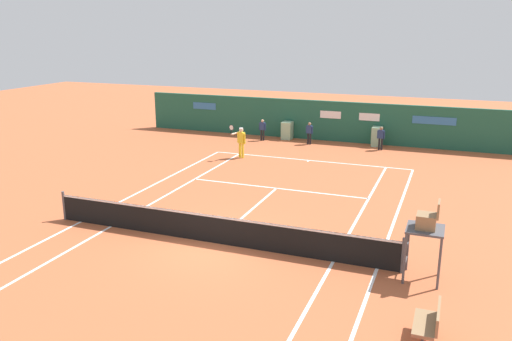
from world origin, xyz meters
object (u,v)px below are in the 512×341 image
(umpire_chair, at_px, (426,227))
(player_on_baseline, at_px, (241,140))
(ball_kid_right_post, at_px, (381,137))
(player_bench, at_px, (430,321))
(tennis_ball_by_sideline, at_px, (129,205))
(ball_kid_centre_post, at_px, (262,128))
(ball_kid_left_post, at_px, (309,132))

(umpire_chair, relative_size, player_on_baseline, 1.26)
(player_on_baseline, height_order, ball_kid_right_post, player_on_baseline)
(player_bench, distance_m, player_on_baseline, 17.68)
(umpire_chair, xyz_separation_m, player_on_baseline, (-10.13, 11.15, -0.57))
(umpire_chair, bearing_deg, tennis_ball_by_sideline, 78.26)
(umpire_chair, xyz_separation_m, player_bench, (0.36, -3.08, -1.05))
(umpire_chair, bearing_deg, ball_kid_right_post, 12.22)
(umpire_chair, distance_m, tennis_ball_by_sideline, 11.59)
(player_bench, bearing_deg, ball_kid_centre_post, 30.24)
(ball_kid_centre_post, height_order, tennis_ball_by_sideline, ball_kid_centre_post)
(player_on_baseline, relative_size, ball_kid_right_post, 1.38)
(tennis_ball_by_sideline, bearing_deg, ball_kid_centre_post, 87.22)
(player_on_baseline, distance_m, ball_kid_right_post, 8.14)
(ball_kid_left_post, distance_m, tennis_ball_by_sideline, 13.89)
(umpire_chair, height_order, ball_kid_right_post, umpire_chair)
(player_on_baseline, xyz_separation_m, ball_kid_left_post, (2.52, 4.58, -0.22))
(ball_kid_right_post, height_order, tennis_ball_by_sideline, ball_kid_right_post)
(ball_kid_left_post, relative_size, ball_kid_right_post, 0.99)
(ball_kid_right_post, bearing_deg, player_on_baseline, 43.57)
(ball_kid_centre_post, xyz_separation_m, ball_kid_left_post, (2.99, 0.00, 0.00))
(player_on_baseline, height_order, ball_kid_left_post, player_on_baseline)
(player_on_baseline, bearing_deg, tennis_ball_by_sideline, 96.48)
(umpire_chair, xyz_separation_m, ball_kid_left_post, (-7.61, 15.73, -0.79))
(ball_kid_right_post, bearing_deg, tennis_ball_by_sideline, 68.96)
(ball_kid_left_post, xyz_separation_m, tennis_ball_by_sideline, (-3.64, -13.39, -0.73))
(player_bench, height_order, tennis_ball_by_sideline, player_bench)
(ball_kid_centre_post, bearing_deg, player_bench, 117.45)
(tennis_ball_by_sideline, bearing_deg, ball_kid_right_post, 59.63)
(umpire_chair, height_order, ball_kid_left_post, umpire_chair)
(umpire_chair, height_order, ball_kid_centre_post, umpire_chair)
(player_bench, relative_size, player_on_baseline, 0.63)
(umpire_chair, distance_m, ball_kid_right_post, 16.11)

